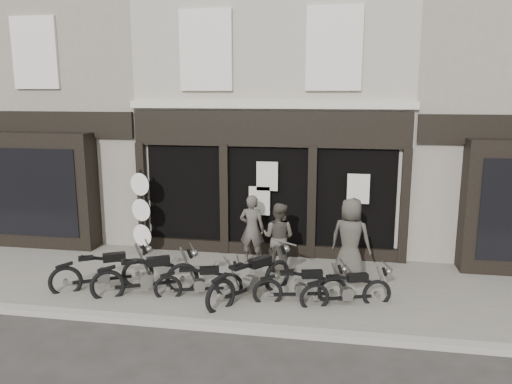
% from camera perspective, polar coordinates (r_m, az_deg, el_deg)
% --- Properties ---
extents(ground_plane, '(90.00, 90.00, 0.00)m').
position_cam_1_polar(ground_plane, '(10.76, -1.08, -12.60)').
color(ground_plane, '#2D2B28').
rests_on(ground_plane, ground).
extents(pavement, '(30.00, 4.20, 0.12)m').
position_cam_1_polar(pavement, '(11.55, -0.22, -10.54)').
color(pavement, slate).
rests_on(pavement, ground_plane).
extents(kerb, '(30.00, 0.25, 0.13)m').
position_cam_1_polar(kerb, '(9.63, -2.56, -15.21)').
color(kerb, gray).
rests_on(kerb, ground_plane).
extents(central_building, '(7.30, 6.22, 8.34)m').
position_cam_1_polar(central_building, '(15.72, 3.08, 10.29)').
color(central_building, '#A39A8C').
rests_on(central_building, ground).
extents(neighbour_left, '(5.60, 6.73, 8.34)m').
position_cam_1_polar(neighbour_left, '(17.60, -18.25, 9.73)').
color(neighbour_left, gray).
rests_on(neighbour_left, ground).
extents(neighbour_right, '(5.60, 6.73, 8.34)m').
position_cam_1_polar(neighbour_right, '(16.17, 26.30, 9.04)').
color(neighbour_right, gray).
rests_on(neighbour_right, ground).
extents(motorcycle_0, '(2.04, 1.34, 1.07)m').
position_cam_1_polar(motorcycle_0, '(11.63, -17.01, -8.98)').
color(motorcycle_0, black).
rests_on(motorcycle_0, ground).
extents(motorcycle_1, '(2.13, 1.27, 1.10)m').
position_cam_1_polar(motorcycle_1, '(11.08, -12.35, -9.69)').
color(motorcycle_1, black).
rests_on(motorcycle_1, ground).
extents(motorcycle_2, '(1.84, 0.79, 0.91)m').
position_cam_1_polar(motorcycle_2, '(10.82, -6.43, -10.47)').
color(motorcycle_2, black).
rests_on(motorcycle_2, ground).
extents(motorcycle_3, '(1.64, 2.03, 1.13)m').
position_cam_1_polar(motorcycle_3, '(10.63, -0.53, -10.28)').
color(motorcycle_3, black).
rests_on(motorcycle_3, ground).
extents(motorcycle_4, '(1.94, 0.72, 0.94)m').
position_cam_1_polar(motorcycle_4, '(10.52, 5.21, -11.01)').
color(motorcycle_4, black).
rests_on(motorcycle_4, ground).
extents(motorcycle_5, '(1.86, 0.88, 0.92)m').
position_cam_1_polar(motorcycle_5, '(10.49, 10.38, -11.27)').
color(motorcycle_5, black).
rests_on(motorcycle_5, ground).
extents(man_left, '(0.66, 0.46, 1.75)m').
position_cam_1_polar(man_left, '(12.53, -0.46, -4.26)').
color(man_left, '#46413A').
rests_on(man_left, pavement).
extents(man_centre, '(0.95, 0.82, 1.68)m').
position_cam_1_polar(man_centre, '(11.99, 2.59, -5.17)').
color(man_centre, '#474239').
rests_on(man_centre, pavement).
extents(man_right, '(1.07, 0.86, 1.91)m').
position_cam_1_polar(man_right, '(11.63, 10.76, -5.31)').
color(man_right, '#3E3A34').
rests_on(man_right, pavement).
extents(advert_sign_post, '(0.58, 0.38, 2.41)m').
position_cam_1_polar(advert_sign_post, '(13.35, -12.92, -2.78)').
color(advert_sign_post, black).
rests_on(advert_sign_post, ground).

